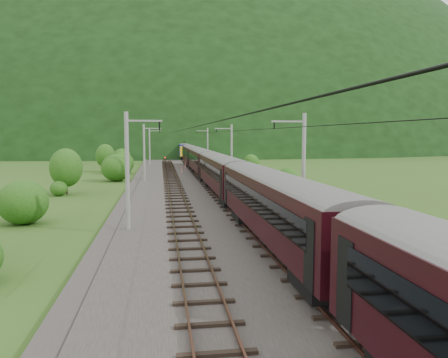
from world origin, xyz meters
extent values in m
plane|color=#36541A|center=(0.00, 0.00, 0.00)|extent=(600.00, 600.00, 0.00)
cube|color=#38332D|center=(0.00, 10.00, 0.15)|extent=(14.00, 220.00, 0.30)
cube|color=brown|center=(-3.12, 10.00, 0.49)|extent=(0.08, 220.00, 0.15)
cube|color=brown|center=(-1.68, 10.00, 0.49)|extent=(0.08, 220.00, 0.15)
cube|color=black|center=(-2.40, 10.00, 0.36)|extent=(2.40, 220.00, 0.12)
cube|color=brown|center=(1.68, 10.00, 0.49)|extent=(0.08, 220.00, 0.15)
cube|color=brown|center=(3.12, 10.00, 0.49)|extent=(0.08, 220.00, 0.15)
cube|color=black|center=(2.40, 10.00, 0.36)|extent=(2.40, 220.00, 0.12)
cylinder|color=gray|center=(-6.20, 0.00, 4.30)|extent=(0.28, 0.28, 8.00)
cube|color=gray|center=(-5.00, 0.00, 7.70)|extent=(2.40, 0.12, 0.12)
cylinder|color=black|center=(-4.00, 0.00, 7.40)|extent=(0.10, 0.10, 0.50)
cylinder|color=gray|center=(-6.20, 32.00, 4.30)|extent=(0.28, 0.28, 8.00)
cube|color=gray|center=(-5.00, 32.00, 7.70)|extent=(2.40, 0.12, 0.12)
cylinder|color=black|center=(-4.00, 32.00, 7.40)|extent=(0.10, 0.10, 0.50)
cylinder|color=gray|center=(-6.20, 64.00, 4.30)|extent=(0.28, 0.28, 8.00)
cube|color=gray|center=(-5.00, 64.00, 7.70)|extent=(2.40, 0.12, 0.12)
cylinder|color=black|center=(-4.00, 64.00, 7.40)|extent=(0.10, 0.10, 0.50)
cylinder|color=gray|center=(-6.20, 96.00, 4.30)|extent=(0.28, 0.28, 8.00)
cube|color=gray|center=(-5.00, 96.00, 7.70)|extent=(2.40, 0.12, 0.12)
cylinder|color=black|center=(-4.00, 96.00, 7.40)|extent=(0.10, 0.10, 0.50)
cylinder|color=gray|center=(-6.20, 128.00, 4.30)|extent=(0.28, 0.28, 8.00)
cube|color=gray|center=(-5.00, 128.00, 7.70)|extent=(2.40, 0.12, 0.12)
cylinder|color=black|center=(-4.00, 128.00, 7.40)|extent=(0.10, 0.10, 0.50)
cylinder|color=gray|center=(6.20, 0.00, 4.30)|extent=(0.28, 0.28, 8.00)
cube|color=gray|center=(5.00, 0.00, 7.70)|extent=(2.40, 0.12, 0.12)
cylinder|color=black|center=(4.00, 0.00, 7.40)|extent=(0.10, 0.10, 0.50)
cylinder|color=gray|center=(6.20, 32.00, 4.30)|extent=(0.28, 0.28, 8.00)
cube|color=gray|center=(5.00, 32.00, 7.70)|extent=(2.40, 0.12, 0.12)
cylinder|color=black|center=(4.00, 32.00, 7.40)|extent=(0.10, 0.10, 0.50)
cylinder|color=gray|center=(6.20, 64.00, 4.30)|extent=(0.28, 0.28, 8.00)
cube|color=gray|center=(5.00, 64.00, 7.70)|extent=(2.40, 0.12, 0.12)
cylinder|color=black|center=(4.00, 64.00, 7.40)|extent=(0.10, 0.10, 0.50)
cylinder|color=gray|center=(6.20, 96.00, 4.30)|extent=(0.28, 0.28, 8.00)
cube|color=gray|center=(5.00, 96.00, 7.70)|extent=(2.40, 0.12, 0.12)
cylinder|color=black|center=(4.00, 96.00, 7.40)|extent=(0.10, 0.10, 0.50)
cylinder|color=gray|center=(6.20, 128.00, 4.30)|extent=(0.28, 0.28, 8.00)
cube|color=gray|center=(5.00, 128.00, 7.70)|extent=(2.40, 0.12, 0.12)
cylinder|color=black|center=(4.00, 128.00, 7.40)|extent=(0.10, 0.10, 0.50)
cylinder|color=black|center=(-2.40, 10.00, 7.10)|extent=(0.03, 198.00, 0.03)
cylinder|color=black|center=(2.40, 10.00, 7.10)|extent=(0.03, 198.00, 0.03)
ellipsoid|color=black|center=(0.00, 260.00, 0.00)|extent=(504.00, 360.00, 244.00)
cube|color=black|center=(2.40, -6.59, 2.88)|extent=(2.79, 21.16, 2.89)
cylinder|color=slate|center=(2.40, -6.59, 4.18)|extent=(2.79, 21.06, 2.79)
cube|color=black|center=(0.99, -6.59, 3.22)|extent=(0.05, 18.62, 1.11)
cube|color=black|center=(3.81, -6.59, 3.22)|extent=(0.05, 18.62, 1.11)
cube|color=black|center=(2.40, -14.00, 1.00)|extent=(2.12, 3.08, 0.87)
cube|color=black|center=(2.40, 0.81, 1.00)|extent=(2.12, 3.08, 0.87)
cube|color=black|center=(2.40, 15.36, 2.88)|extent=(2.79, 21.16, 2.89)
cylinder|color=slate|center=(2.40, 15.36, 4.18)|extent=(2.79, 21.06, 2.79)
cube|color=black|center=(0.99, 15.36, 3.22)|extent=(0.05, 18.62, 1.11)
cube|color=black|center=(3.81, 15.36, 3.22)|extent=(0.05, 18.62, 1.11)
cube|color=black|center=(2.40, 7.95, 1.00)|extent=(2.12, 3.08, 0.87)
cube|color=black|center=(2.40, 22.77, 1.00)|extent=(2.12, 3.08, 0.87)
cube|color=black|center=(2.40, 37.31, 2.88)|extent=(2.79, 21.16, 2.89)
cylinder|color=slate|center=(2.40, 37.31, 4.18)|extent=(2.79, 21.06, 2.79)
cube|color=black|center=(0.99, 37.31, 3.22)|extent=(0.05, 18.62, 1.11)
cube|color=black|center=(3.81, 37.31, 3.22)|extent=(0.05, 18.62, 1.11)
cube|color=black|center=(2.40, 29.91, 1.00)|extent=(2.12, 3.08, 0.87)
cube|color=black|center=(2.40, 44.72, 1.00)|extent=(2.12, 3.08, 0.87)
cube|color=black|center=(2.40, 59.27, 2.88)|extent=(2.79, 21.16, 2.89)
cylinder|color=slate|center=(2.40, 59.27, 4.18)|extent=(2.79, 21.06, 2.79)
cube|color=black|center=(0.99, 59.27, 3.22)|extent=(0.05, 18.62, 1.11)
cube|color=black|center=(3.81, 59.27, 3.22)|extent=(0.05, 18.62, 1.11)
cube|color=black|center=(2.40, 51.86, 1.00)|extent=(2.12, 3.08, 0.87)
cube|color=black|center=(2.40, 66.67, 1.00)|extent=(2.12, 3.08, 0.87)
cube|color=#141B9D|center=(2.40, 89.88, 2.88)|extent=(2.79, 17.31, 2.89)
cylinder|color=slate|center=(2.40, 89.88, 4.18)|extent=(2.79, 17.23, 2.79)
cube|color=black|center=(0.99, 89.88, 3.22)|extent=(0.05, 15.24, 1.11)
cube|color=black|center=(3.81, 89.88, 3.22)|extent=(0.05, 15.24, 1.11)
cube|color=black|center=(2.40, 83.82, 1.00)|extent=(2.12, 3.08, 0.87)
cube|color=black|center=(2.40, 95.94, 1.00)|extent=(2.12, 3.08, 0.87)
cube|color=gold|center=(2.40, 98.34, 2.69)|extent=(2.85, 0.50, 2.60)
cube|color=gold|center=(2.40, 81.42, 2.69)|extent=(2.85, 0.50, 2.60)
cube|color=black|center=(2.40, 92.88, 4.85)|extent=(0.08, 1.60, 0.87)
cylinder|color=red|center=(-0.37, 43.86, 0.97)|extent=(0.14, 0.14, 1.35)
cylinder|color=red|center=(0.59, 50.59, 1.12)|extent=(0.18, 0.18, 1.65)
cylinder|color=black|center=(-3.04, 57.68, 1.28)|extent=(0.14, 0.14, 1.97)
sphere|color=red|center=(-3.04, 57.68, 2.32)|extent=(0.24, 0.24, 0.24)
ellipsoid|color=#1D5015|center=(-14.31, 4.44, 1.68)|extent=(3.73, 3.73, 3.35)
ellipsoid|color=#1D5015|center=(-15.21, 20.21, 0.85)|extent=(1.90, 1.90, 1.71)
ellipsoid|color=#1D5015|center=(-10.40, 35.40, 1.99)|extent=(4.42, 4.42, 3.98)
ellipsoid|color=#1D5015|center=(-10.65, 47.51, 1.90)|extent=(4.21, 4.21, 3.79)
ellipsoid|color=#1D5015|center=(-14.03, 63.18, 1.11)|extent=(2.47, 2.47, 2.23)
ellipsoid|color=#1D5015|center=(-12.91, 74.86, 1.83)|extent=(4.06, 4.06, 3.65)
ellipsoid|color=#1D5015|center=(-15.45, 90.74, 1.74)|extent=(3.86, 3.86, 3.47)
cylinder|color=black|center=(-14.61, 21.52, 1.43)|extent=(0.24, 0.24, 2.86)
ellipsoid|color=#1D5015|center=(-14.61, 21.52, 3.06)|extent=(3.67, 3.67, 4.40)
cylinder|color=black|center=(-14.00, 52.63, 1.39)|extent=(0.24, 0.24, 2.79)
ellipsoid|color=#1D5015|center=(-14.00, 52.63, 2.99)|extent=(3.58, 3.58, 4.30)
ellipsoid|color=#1D5015|center=(11.55, 21.80, 1.24)|extent=(2.75, 2.75, 2.47)
ellipsoid|color=#1D5015|center=(13.21, 51.80, 1.41)|extent=(3.13, 3.13, 2.82)
camera|label=1|loc=(-3.97, -30.06, 6.72)|focal=35.00mm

